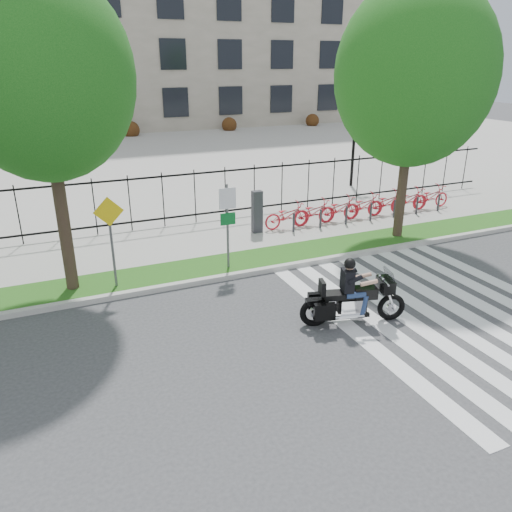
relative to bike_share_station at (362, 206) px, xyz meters
name	(u,v)px	position (x,y,z in m)	size (l,w,h in m)	color
ground	(271,355)	(-7.26, -7.20, -0.62)	(120.00, 120.00, 0.00)	#38383B
curb	(209,280)	(-7.26, -3.10, -0.55)	(60.00, 0.20, 0.15)	#B1AFA7
grass_verge	(200,269)	(-7.26, -2.25, -0.55)	(60.00, 1.50, 0.15)	#205415
sidewalk	(178,243)	(-7.26, 0.25, -0.55)	(60.00, 3.50, 0.15)	#A19F97
plaza	(105,157)	(-7.26, 17.80, -0.57)	(80.00, 34.00, 0.10)	#A19F97
crosswalk_stripes	(446,312)	(-2.43, -7.20, -0.62)	(5.70, 8.00, 0.01)	silver
iron_fence	(163,200)	(-7.26, 2.00, 0.53)	(30.00, 0.06, 2.00)	black
office_building	(61,11)	(-7.26, 37.72, 9.34)	(60.00, 21.90, 20.15)	gray
lamp_post_right	(355,121)	(2.74, 4.80, 2.58)	(1.06, 0.70, 4.25)	black
street_tree_1	(42,76)	(-10.84, -2.25, 4.89)	(4.28, 4.28, 7.84)	#35241D
street_tree_2	(414,74)	(-0.04, -2.25, 4.82)	(4.99, 4.99, 8.18)	#35241D
bike_share_station	(362,206)	(0.00, 0.00, 0.00)	(8.87, 0.85, 1.50)	#2D2D33
sign_pole_regulatory	(228,216)	(-6.49, -2.62, 1.12)	(0.50, 0.09, 2.50)	#59595B
sign_pole_warning	(110,230)	(-9.74, -2.62, 1.12)	(0.78, 0.09, 2.49)	#59595B
motorcycle_rider	(353,297)	(-4.88, -6.67, 0.04)	(2.54, 1.14, 2.00)	black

